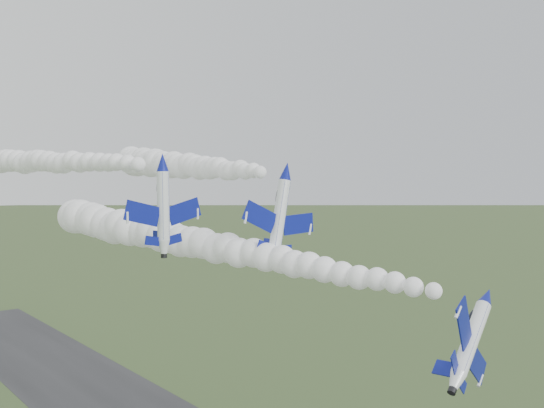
{
  "coord_description": "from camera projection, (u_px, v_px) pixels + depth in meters",
  "views": [
    {
      "loc": [
        -45.52,
        -41.63,
        41.36
      ],
      "look_at": [
        0.9,
        15.99,
        38.43
      ],
      "focal_mm": 40.0,
      "sensor_mm": 36.0,
      "label": 1
    }
  ],
  "objects": [
    {
      "name": "jet_pair_right",
      "position": [
        287.0,
        171.0,
        78.48
      ],
      "size": [
        11.15,
        13.6,
        3.78
      ],
      "rotation": [
        0.0,
        0.19,
        -0.04
      ],
      "color": "white"
    },
    {
      "name": "smoke_trail_jet_pair_right",
      "position": [
        182.0,
        166.0,
        103.18
      ],
      "size": [
        7.83,
        54.14,
        5.66
      ],
      "primitive_type": null,
      "rotation": [
        0.0,
        0.0,
        -0.04
      ],
      "color": "white"
    },
    {
      "name": "smoke_trail_jet_pair_left",
      "position": [
        27.0,
        161.0,
        97.22
      ],
      "size": [
        9.33,
        72.34,
        4.65
      ],
      "primitive_type": null,
      "rotation": [
        0.0,
        0.0,
        0.06
      ],
      "color": "white"
    },
    {
      "name": "jet_lead",
      "position": [
        488.0,
        297.0,
        59.59
      ],
      "size": [
        6.88,
        12.54,
        8.23
      ],
      "rotation": [
        0.0,
        0.9,
        0.23
      ],
      "color": "white"
    },
    {
      "name": "jet_pair_left",
      "position": [
        163.0,
        162.0,
        68.95
      ],
      "size": [
        10.06,
        12.04,
        2.96
      ],
      "rotation": [
        0.0,
        -0.01,
        0.06
      ],
      "color": "white"
    },
    {
      "name": "smoke_trail_jet_lead",
      "position": [
        210.0,
        245.0,
        83.07
      ],
      "size": [
        21.91,
        70.1,
        5.81
      ],
      "primitive_type": null,
      "rotation": [
        0.0,
        0.0,
        0.23
      ],
      "color": "white"
    }
  ]
}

